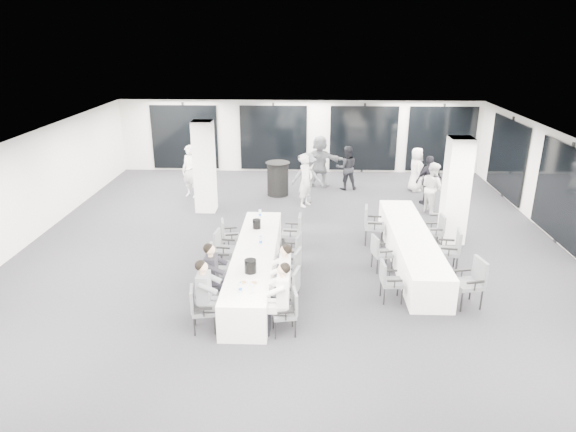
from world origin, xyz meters
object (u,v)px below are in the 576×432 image
chair_main_right_near (288,309)px  banquet_table_main (255,265)px  chair_main_right_mid (291,267)px  chair_side_right_far (437,229)px  chair_main_left_fourth (223,247)px  standing_guest_h (433,184)px  chair_main_left_second (207,286)px  chair_side_left_near (388,279)px  chair_side_left_mid (380,251)px  banquet_table_side (411,247)px  chair_side_right_near (472,280)px  chair_main_left_near (200,306)px  chair_side_left_far (371,223)px  standing_guest_f (320,158)px  chair_main_right_far (294,230)px  chair_side_right_mid (451,248)px  chair_main_right_fourth (293,251)px  chair_main_left_far (228,234)px  standing_guest_a (306,177)px  standing_guest_d (429,177)px  ice_bucket_far (257,224)px  cocktail_table (278,179)px  standing_guest_b (347,165)px  chair_main_left_mid (216,262)px  chair_main_right_second (290,287)px  standing_guest_e (416,167)px  standing_guest_c (307,175)px  standing_guest_g (190,168)px

chair_main_right_near → banquet_table_main: bearing=11.4°
chair_main_right_mid → chair_side_right_far: bearing=-42.2°
chair_main_left_fourth → standing_guest_h: standing_guest_h is taller
chair_main_left_second → chair_side_left_near: chair_main_left_second is taller
banquet_table_main → chair_side_left_near: bearing=-15.5°
chair_side_right_far → chair_side_left_mid: bearing=127.7°
banquet_table_side → chair_side_right_near: size_ratio=4.90×
chair_main_left_near → chair_side_left_mid: (3.68, 2.72, -0.02)m
chair_side_left_far → standing_guest_f: 5.36m
chair_main_right_far → chair_side_right_mid: size_ratio=0.95×
banquet_table_main → chair_main_right_fourth: bearing=30.0°
chair_main_left_far → chair_side_right_far: bearing=84.1°
standing_guest_a → standing_guest_d: 3.95m
chair_main_right_far → ice_bucket_far: ice_bucket_far is taller
cocktail_table → chair_main_left_second: cocktail_table is taller
chair_main_right_mid → chair_main_right_far: chair_main_right_far is taller
chair_side_left_mid → standing_guest_b: bearing=169.5°
chair_main_left_mid → chair_main_left_far: (0.01, 1.72, -0.03)m
standing_guest_a → chair_side_right_near: bearing=-124.6°
cocktail_table → chair_main_right_second: bearing=-84.9°
cocktail_table → standing_guest_b: 2.51m
banquet_table_main → chair_main_left_fourth: 1.09m
chair_side_right_far → standing_guest_e: bearing=-7.8°
banquet_table_main → standing_guest_h: standing_guest_h is taller
chair_main_right_fourth → standing_guest_a: (0.27, 4.81, 0.41)m
banquet_table_side → chair_main_right_far: chair_main_right_far is taller
standing_guest_h → chair_main_left_near: bearing=116.5°
chair_main_left_near → standing_guest_d: standing_guest_d is taller
chair_side_right_far → standing_guest_h: bearing=-12.9°
chair_main_left_fourth → standing_guest_h: size_ratio=0.51×
cocktail_table → chair_main_right_near: cocktail_table is taller
chair_side_left_mid → standing_guest_b: standing_guest_b is taller
chair_main_left_fourth → chair_main_right_mid: 1.99m
chair_main_left_mid → chair_side_left_far: bearing=126.0°
banquet_table_main → chair_side_left_near: size_ratio=5.73×
standing_guest_c → chair_main_right_near: bearing=97.2°
chair_side_right_near → chair_main_right_fourth: bearing=56.6°
banquet_table_main → chair_main_left_fourth: size_ratio=5.48×
chair_side_left_far → chair_side_right_mid: same height
chair_side_right_far → standing_guest_a: (-3.40, 3.21, 0.45)m
chair_main_left_second → chair_side_left_mid: bearing=116.2°
banquet_table_main → chair_side_right_near: chair_side_right_near is taller
chair_main_left_mid → standing_guest_c: size_ratio=0.51×
cocktail_table → chair_main_left_fourth: bearing=-99.7°
chair_main_left_fourth → standing_guest_g: bearing=-153.7°
chair_main_right_mid → standing_guest_c: size_ratio=0.51×
chair_main_left_far → standing_guest_d: standing_guest_d is taller
chair_main_right_far → standing_guest_a: (0.26, 3.54, 0.41)m
standing_guest_b → standing_guest_d: size_ratio=0.97×
chair_main_left_fourth → chair_main_right_second: (1.66, -1.98, 0.00)m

